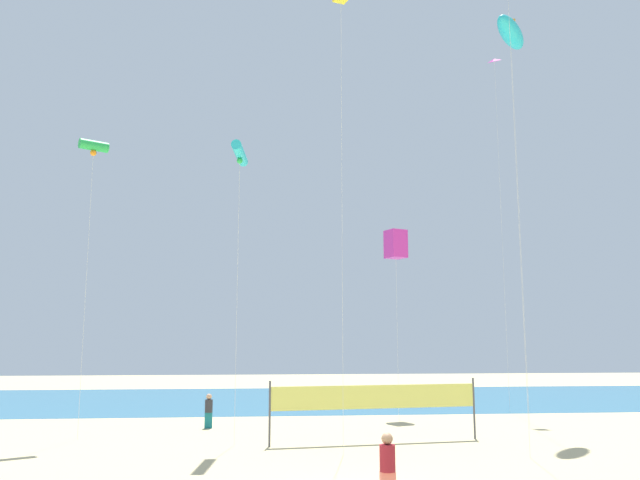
{
  "coord_description": "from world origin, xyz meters",
  "views": [
    {
      "loc": [
        -2.37,
        -16.25,
        3.91
      ],
      "look_at": [
        0.1,
        8.94,
        7.85
      ],
      "focal_mm": 36.26,
      "sensor_mm": 36.0,
      "label": 1
    }
  ],
  "objects": [
    {
      "name": "ocean_band",
      "position": [
        0.0,
        28.39,
        0.0
      ],
      "size": [
        120.0,
        20.0,
        0.01
      ],
      "primitive_type": "cube",
      "color": "teal",
      "rests_on": "ground"
    },
    {
      "name": "beachgoer_maroon_shirt",
      "position": [
        0.85,
        -0.18,
        0.9
      ],
      "size": [
        0.39,
        0.39,
        1.68
      ],
      "rotation": [
        0.0,
        0.0,
        5.94
      ],
      "color": "#EA7260",
      "rests_on": "ground"
    },
    {
      "name": "beachgoer_charcoal_shirt",
      "position": [
        -4.45,
        14.1,
        0.81
      ],
      "size": [
        0.35,
        0.35,
        1.52
      ],
      "rotation": [
        0.0,
        0.0,
        0.94
      ],
      "color": "#19727A",
      "rests_on": "ground"
    },
    {
      "name": "volleyball_net",
      "position": [
        2.32,
        9.3,
        1.64
      ],
      "size": [
        8.36,
        1.23,
        2.4
      ],
      "color": "#4C4C51",
      "rests_on": "ground"
    },
    {
      "name": "kite_magenta_diamond",
      "position": [
        11.7,
        19.35,
        20.18
      ],
      "size": [
        0.89,
        0.89,
        20.84
      ],
      "color": "silver",
      "rests_on": "ground"
    },
    {
      "name": "kite_cyan_inflatable",
      "position": [
        10.12,
        13.05,
        19.18
      ],
      "size": [
        2.6,
        2.74,
        19.95
      ],
      "color": "silver",
      "rests_on": "ground"
    },
    {
      "name": "kite_green_tube",
      "position": [
        -9.44,
        11.35,
        12.13
      ],
      "size": [
        1.26,
        1.0,
        12.41
      ],
      "color": "silver",
      "rests_on": "ground"
    },
    {
      "name": "kite_magenta_box",
      "position": [
        5.12,
        17.89,
        9.08
      ],
      "size": [
        1.25,
        1.25,
        9.85
      ],
      "color": "silver",
      "rests_on": "ground"
    },
    {
      "name": "kite_cyan_tube",
      "position": [
        -3.13,
        9.08,
        11.32
      ],
      "size": [
        0.62,
        2.51,
        11.55
      ],
      "color": "silver",
      "rests_on": "ground"
    }
  ]
}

